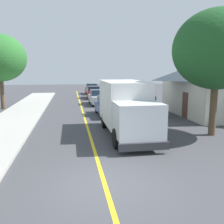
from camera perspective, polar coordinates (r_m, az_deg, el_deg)
The scene contains 11 objects.
ground_plane at distance 8.93m, azimuth -1.67°, elevation -16.23°, with size 120.00×120.00×0.00m, color #424247.
centre_line_yellow at distance 18.41m, azimuth -5.92°, elevation -2.60°, with size 0.16×56.00×0.01m, color gold.
box_truck at distance 14.95m, azimuth 3.19°, elevation 1.45°, with size 2.41×7.18×3.20m.
parked_car_near at distance 21.46m, azimuth -0.91°, elevation 1.34°, with size 1.99×4.47×1.67m.
parked_car_mid at distance 28.20m, azimuth -3.21°, elevation 3.33°, with size 1.93×4.45×1.67m.
parked_car_far at distance 34.43m, azimuth -4.21°, elevation 4.47°, with size 1.94×4.46×1.67m.
parked_car_furthest at distance 40.60m, azimuth -4.68°, elevation 5.25°, with size 1.96×4.46×1.67m.
parked_van_across at distance 22.03m, azimuth 7.18°, elevation 1.49°, with size 1.96×4.46×1.67m.
stop_sign at distance 18.77m, azimuth 8.79°, elevation 3.31°, with size 0.80×0.10×2.65m.
street_tree_far_side at distance 15.85m, azimuth 22.94°, elevation 12.99°, with size 5.08×5.08×7.32m.
street_tree_down_block at distance 27.13m, azimuth -24.33°, elevation 11.19°, with size 5.11×5.11×7.33m.
Camera 1 is at (-1.07, -7.96, 3.90)m, focal length 39.94 mm.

